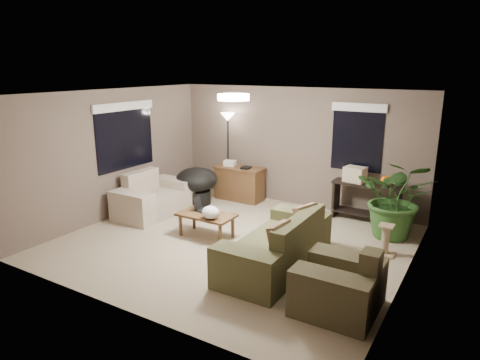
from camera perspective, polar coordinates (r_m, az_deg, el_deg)
The scene contains 20 objects.
room_shell at distance 7.01m, azimuth -0.84°, elevation 1.22°, with size 5.50×5.50×5.50m.
main_sofa at distance 6.45m, azimuth 5.17°, elevation -9.05°, with size 0.95×2.20×0.85m.
throw_pillows at distance 6.22m, azimuth 7.37°, elevation -6.51°, with size 0.35×1.38×0.47m.
loveseat at distance 8.87m, azimuth -11.55°, elevation -2.51°, with size 0.90×1.60×0.85m.
armchair at distance 5.53m, azimuth 13.17°, elevation -13.71°, with size 0.95×1.00×0.85m.
coffee_table at distance 7.51m, azimuth -4.52°, elevation -4.98°, with size 1.00×0.55×0.42m.
laptop at distance 7.64m, azimuth -5.13°, elevation -3.67°, with size 0.39×0.30×0.24m.
plastic_bag at distance 7.23m, azimuth -3.94°, elevation -4.34°, with size 0.31×0.28×0.22m, color white.
desk at distance 9.55m, azimuth -0.08°, elevation -0.44°, with size 1.10×0.50×0.75m.
desk_papers at distance 9.52m, azimuth -0.92°, elevation 2.13°, with size 0.69×0.29×0.12m.
console_table at distance 8.58m, azimuth 16.48°, elevation -2.45°, with size 1.30×0.40×0.75m.
pumpkin at distance 8.40m, azimuth 18.98°, elevation -0.12°, with size 0.24×0.24×0.20m, color orange.
cardboard_box at distance 8.52m, azimuth 15.08°, elevation 0.73°, with size 0.39×0.29×0.29m, color beige.
papasan_chair at distance 9.29m, azimuth -5.80°, elevation -0.41°, with size 1.01×1.01×0.80m.
floor_lamp at distance 9.62m, azimuth -1.63°, elevation 7.08°, with size 0.32×0.32×1.91m.
ceiling_fixture at distance 6.82m, azimuth -0.88°, elevation 10.97°, with size 0.50×0.50×0.10m, color white.
houseplant at distance 7.88m, azimuth 20.14°, elevation -3.41°, with size 1.28×1.42×1.11m, color #2D5923.
cat_scratching_post at distance 7.23m, azimuth 18.78°, elevation -7.80°, with size 0.32×0.32×0.50m.
window_left at distance 8.84m, azimuth -15.12°, elevation 7.10°, with size 0.05×1.56×1.33m.
window_back at distance 8.65m, azimuth 15.44°, elevation 6.93°, with size 1.06×0.05×1.33m.
Camera 1 is at (3.59, -5.79, 2.91)m, focal length 32.00 mm.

